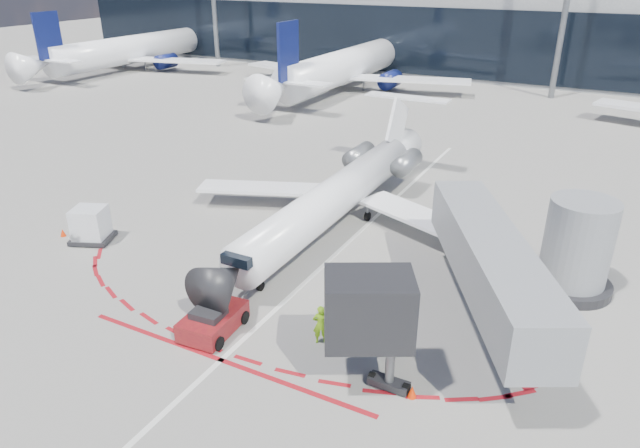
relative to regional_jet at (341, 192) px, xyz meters
The scene contains 13 objects.
ground 4.05m from the regional_jet, 62.53° to the right, with size 260.00×260.00×0.00m, color slate.
apron_centerline 2.85m from the regional_jet, 33.82° to the right, with size 0.25×40.00×0.01m, color silver.
apron_stop_bar 14.81m from the regional_jet, 83.75° to the right, with size 14.00×0.25×0.01m, color maroon.
terminal_building 62.26m from the regional_jet, 88.52° to the left, with size 150.00×24.15×24.00m.
jet_bridge 12.94m from the regional_jet, 28.11° to the right, with size 10.03×15.20×4.90m.
regional_jet is the anchor object (origin of this frame).
pushback_tug 13.14m from the regional_jet, 89.72° to the right, with size 2.28×4.96×1.27m.
ramp_worker 12.52m from the regional_jet, 68.05° to the right, with size 0.67×0.44×1.83m, color #8AD816.
uld_container 14.93m from the regional_jet, 142.38° to the right, with size 2.78×2.60×2.09m.
safety_cone_left 16.93m from the regional_jet, 145.79° to the right, with size 0.34×0.34×0.47m, color red.
safety_cone_right 16.07m from the regional_jet, 54.35° to the right, with size 0.37×0.37×0.51m, color red.
bg_airliner_0 65.34m from the regional_jet, 144.62° to the left, with size 35.90×38.02×11.62m, color white, non-canonical shape.
bg_airliner_1 43.22m from the regional_jet, 114.19° to the left, with size 36.77×38.93×11.90m, color white, non-canonical shape.
Camera 1 is at (12.50, -26.44, 14.95)m, focal length 32.00 mm.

